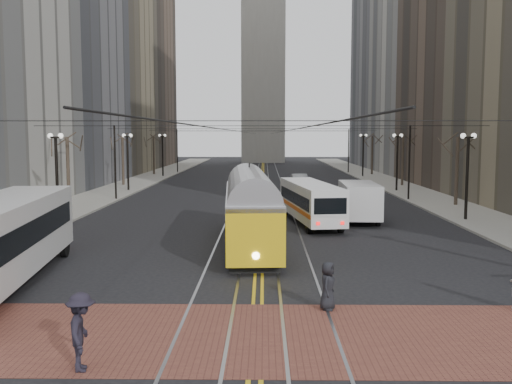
{
  "coord_description": "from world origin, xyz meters",
  "views": [
    {
      "loc": [
        0.22,
        -19.92,
        5.76
      ],
      "look_at": [
        -0.18,
        7.6,
        3.0
      ],
      "focal_mm": 40.0,
      "sensor_mm": 36.0,
      "label": 1
    }
  ],
  "objects_px": {
    "sedan_grey": "(329,204)",
    "sedan_silver": "(300,181)",
    "streetcar": "(250,217)",
    "cargo_van": "(359,203)",
    "pedestrian_a": "(328,286)",
    "pedestrian_d": "(81,332)",
    "rear_bus": "(310,203)"
  },
  "relations": [
    {
      "from": "rear_bus",
      "to": "sedan_grey",
      "type": "relative_size",
      "value": 2.5
    },
    {
      "from": "streetcar",
      "to": "sedan_grey",
      "type": "xyz_separation_m",
      "value": [
        5.5,
        12.72,
        -0.86
      ]
    },
    {
      "from": "sedan_silver",
      "to": "pedestrian_d",
      "type": "distance_m",
      "value": 48.86
    },
    {
      "from": "pedestrian_d",
      "to": "sedan_silver",
      "type": "bearing_deg",
      "value": -21.66
    },
    {
      "from": "streetcar",
      "to": "pedestrian_d",
      "type": "height_order",
      "value": "streetcar"
    },
    {
      "from": "rear_bus",
      "to": "cargo_van",
      "type": "bearing_deg",
      "value": 3.13
    },
    {
      "from": "cargo_van",
      "to": "sedan_grey",
      "type": "xyz_separation_m",
      "value": [
        -1.53,
        4.34,
        -0.6
      ]
    },
    {
      "from": "rear_bus",
      "to": "pedestrian_a",
      "type": "bearing_deg",
      "value": -101.03
    },
    {
      "from": "cargo_van",
      "to": "pedestrian_d",
      "type": "height_order",
      "value": "cargo_van"
    },
    {
      "from": "sedan_silver",
      "to": "pedestrian_a",
      "type": "bearing_deg",
      "value": -94.62
    },
    {
      "from": "rear_bus",
      "to": "cargo_van",
      "type": "height_order",
      "value": "rear_bus"
    },
    {
      "from": "sedan_silver",
      "to": "pedestrian_d",
      "type": "relative_size",
      "value": 2.39
    },
    {
      "from": "sedan_grey",
      "to": "sedan_silver",
      "type": "bearing_deg",
      "value": 98.97
    },
    {
      "from": "rear_bus",
      "to": "sedan_grey",
      "type": "bearing_deg",
      "value": 62.39
    },
    {
      "from": "cargo_van",
      "to": "pedestrian_a",
      "type": "relative_size",
      "value": 3.65
    },
    {
      "from": "cargo_van",
      "to": "pedestrian_a",
      "type": "distance_m",
      "value": 19.62
    },
    {
      "from": "streetcar",
      "to": "pedestrian_d",
      "type": "distance_m",
      "value": 16.23
    },
    {
      "from": "cargo_van",
      "to": "pedestrian_d",
      "type": "bearing_deg",
      "value": -111.93
    },
    {
      "from": "streetcar",
      "to": "sedan_grey",
      "type": "distance_m",
      "value": 13.88
    },
    {
      "from": "sedan_silver",
      "to": "sedan_grey",
      "type": "bearing_deg",
      "value": -89.59
    },
    {
      "from": "streetcar",
      "to": "pedestrian_d",
      "type": "bearing_deg",
      "value": -106.72
    },
    {
      "from": "cargo_van",
      "to": "pedestrian_a",
      "type": "height_order",
      "value": "cargo_van"
    },
    {
      "from": "sedan_grey",
      "to": "sedan_silver",
      "type": "relative_size",
      "value": 0.87
    },
    {
      "from": "rear_bus",
      "to": "sedan_grey",
      "type": "xyz_separation_m",
      "value": [
        1.76,
        5.01,
        -0.63
      ]
    },
    {
      "from": "rear_bus",
      "to": "cargo_van",
      "type": "relative_size",
      "value": 1.74
    },
    {
      "from": "cargo_van",
      "to": "pedestrian_d",
      "type": "relative_size",
      "value": 3.01
    },
    {
      "from": "streetcar",
      "to": "pedestrian_a",
      "type": "height_order",
      "value": "streetcar"
    },
    {
      "from": "rear_bus",
      "to": "pedestrian_d",
      "type": "height_order",
      "value": "rear_bus"
    },
    {
      "from": "streetcar",
      "to": "sedan_grey",
      "type": "relative_size",
      "value": 3.24
    },
    {
      "from": "pedestrian_a",
      "to": "pedestrian_d",
      "type": "bearing_deg",
      "value": 145.62
    },
    {
      "from": "sedan_grey",
      "to": "pedestrian_d",
      "type": "bearing_deg",
      "value": -101.71
    },
    {
      "from": "streetcar",
      "to": "sedan_grey",
      "type": "bearing_deg",
      "value": 63.25
    }
  ]
}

